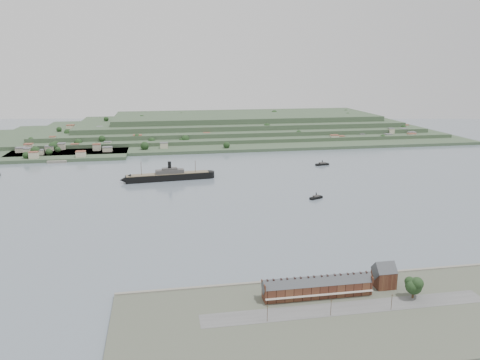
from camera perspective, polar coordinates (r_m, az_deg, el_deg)
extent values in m
plane|color=slate|center=(397.33, 2.76, -2.81)|extent=(1400.00, 1400.00, 0.00)
cube|color=#4C5142|center=(231.49, 13.46, -15.89)|extent=(220.00, 80.00, 2.00)
cube|color=gray|center=(263.23, 10.07, -11.79)|extent=(220.00, 2.00, 2.60)
cube|color=#595959|center=(235.75, 12.89, -14.97)|extent=(140.00, 12.00, 0.10)
cube|color=#472419|center=(242.26, 9.39, -13.04)|extent=(55.00, 8.00, 7.00)
cube|color=#3E4146|center=(240.70, 9.42, -12.29)|extent=(55.60, 8.15, 8.15)
cube|color=#B3AB9E|center=(238.49, 9.77, -13.65)|extent=(55.00, 1.60, 0.25)
cube|color=#472419|center=(233.16, 2.88, -12.75)|extent=(0.50, 8.40, 3.00)
cube|color=#472419|center=(250.21, 15.51, -11.32)|extent=(0.50, 8.40, 3.00)
cube|color=black|center=(233.72, 4.23, -12.32)|extent=(0.90, 1.40, 3.20)
cube|color=black|center=(235.02, 5.56, -12.19)|extent=(0.90, 1.40, 3.20)
cube|color=black|center=(238.81, 8.81, -11.85)|extent=(0.90, 1.40, 3.20)
cube|color=black|center=(240.53, 10.08, -11.71)|extent=(0.90, 1.40, 3.20)
cube|color=black|center=(245.31, 13.16, -11.34)|extent=(0.90, 1.40, 3.20)
cube|color=black|center=(247.42, 14.35, -11.19)|extent=(0.90, 1.40, 3.20)
cube|color=#472419|center=(259.11, 17.11, -11.38)|extent=(10.00, 10.00, 9.00)
cube|color=#3E4146|center=(257.26, 17.18, -10.48)|extent=(10.40, 10.18, 10.18)
cube|color=#354C32|center=(744.27, -3.36, 5.27)|extent=(760.00, 260.00, 4.00)
cube|color=#354C32|center=(770.65, -2.10, 5.92)|extent=(680.00, 220.00, 5.00)
cube|color=#354C32|center=(786.77, -1.17, 6.50)|extent=(600.00, 200.00, 6.00)
cube|color=#354C32|center=(803.05, -0.27, 7.13)|extent=(520.00, 180.00, 7.00)
cube|color=#354C32|center=(819.49, 0.59, 7.79)|extent=(440.00, 160.00, 8.00)
cube|color=#354C32|center=(641.34, -20.21, 3.01)|extent=(150.00, 90.00, 4.00)
cube|color=gray|center=(601.87, -21.35, 2.18)|extent=(22.00, 14.00, 2.80)
cube|color=black|center=(478.38, -8.76, 0.36)|extent=(85.04, 19.56, 6.56)
cone|color=black|center=(475.44, -13.80, 0.03)|extent=(12.31, 12.31, 11.25)
cylinder|color=black|center=(484.98, -3.81, 0.68)|extent=(11.25, 11.25, 6.56)
cube|color=#6E6149|center=(477.56, -8.77, 0.77)|extent=(83.08, 18.44, 0.56)
cube|color=#413F3D|center=(477.31, -8.56, 1.03)|extent=(28.81, 11.18, 3.75)
cube|color=#413F3D|center=(476.76, -8.57, 1.32)|extent=(15.57, 8.02, 2.34)
cylinder|color=black|center=(476.00, -8.59, 1.74)|extent=(3.37, 3.37, 8.43)
cylinder|color=#44321F|center=(473.90, -11.95, 1.31)|extent=(0.47, 0.47, 14.99)
cylinder|color=#44321F|center=(480.40, -5.47, 1.61)|extent=(0.47, 0.47, 13.12)
cube|color=black|center=(413.72, 9.26, -2.15)|extent=(13.05, 8.30, 2.04)
cube|color=#413F3D|center=(413.30, 9.26, -1.94)|extent=(6.36, 4.82, 1.53)
cylinder|color=black|center=(412.84, 9.27, -1.72)|extent=(0.85, 0.85, 2.98)
cube|color=black|center=(551.45, 9.99, 1.89)|extent=(16.72, 7.46, 2.16)
cube|color=#413F3D|center=(551.11, 10.00, 2.06)|extent=(7.82, 4.90, 1.62)
cylinder|color=black|center=(550.75, 10.00, 2.24)|extent=(0.90, 0.90, 3.14)
cylinder|color=#44321F|center=(252.86, 20.34, -12.88)|extent=(1.09, 1.09, 4.52)
sphere|color=black|center=(251.11, 20.42, -12.05)|extent=(8.14, 8.14, 8.14)
sphere|color=black|center=(252.52, 20.78, -11.70)|extent=(6.33, 6.33, 6.33)
sphere|color=black|center=(249.00, 20.22, -12.14)|extent=(5.79, 5.79, 5.79)
sphere|color=black|center=(248.85, 20.79, -11.75)|extent=(5.43, 5.43, 5.43)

